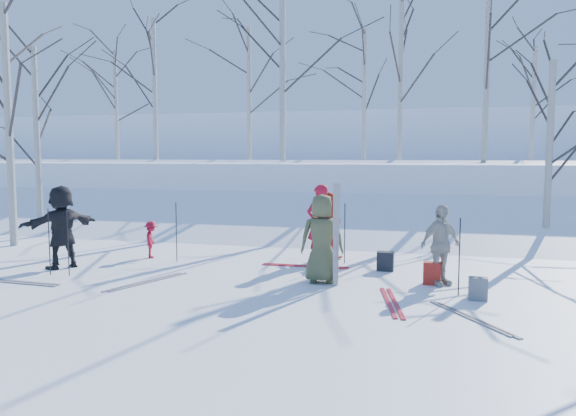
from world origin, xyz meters
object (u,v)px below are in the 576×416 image
(skier_red_north, at_px, (320,224))
(backpack_grey, at_px, (478,289))
(skier_red_seated, at_px, (151,240))
(backpack_red, at_px, (432,273))
(backpack_dark, at_px, (385,261))
(skier_redor_behind, at_px, (328,225))
(skier_olive_center, at_px, (322,239))
(skier_grey_west, at_px, (61,227))
(skier_cream_east, at_px, (440,245))
(dog, at_px, (322,257))

(skier_red_north, bearing_deg, backpack_grey, 100.27)
(skier_red_seated, bearing_deg, backpack_red, -123.47)
(skier_red_seated, height_order, backpack_dark, skier_red_seated)
(skier_red_north, height_order, skier_redor_behind, skier_red_north)
(skier_red_north, distance_m, backpack_grey, 4.14)
(skier_olive_center, xyz_separation_m, skier_grey_west, (-5.62, -0.09, 0.05))
(skier_redor_behind, height_order, skier_grey_west, skier_grey_west)
(skier_red_north, bearing_deg, skier_olive_center, 61.45)
(skier_red_north, relative_size, skier_cream_east, 1.17)
(skier_red_seated, distance_m, backpack_dark, 5.43)
(dog, bearing_deg, skier_red_seated, -26.12)
(dog, bearing_deg, skier_olive_center, 78.18)
(skier_red_north, height_order, skier_red_seated, skier_red_north)
(skier_red_north, relative_size, skier_grey_west, 0.99)
(skier_redor_behind, bearing_deg, skier_red_north, 89.44)
(skier_red_seated, height_order, backpack_grey, skier_red_seated)
(skier_olive_center, bearing_deg, skier_redor_behind, -90.90)
(skier_grey_west, bearing_deg, backpack_grey, 116.47)
(skier_red_seated, xyz_separation_m, backpack_grey, (7.13, -2.05, -0.24))
(skier_red_seated, distance_m, backpack_grey, 7.43)
(skier_olive_center, bearing_deg, skier_red_north, -86.47)
(skier_grey_west, bearing_deg, skier_olive_center, 120.73)
(dog, height_order, backpack_dark, dog)
(skier_redor_behind, height_order, backpack_dark, skier_redor_behind)
(skier_redor_behind, distance_m, backpack_red, 3.25)
(skier_red_seated, relative_size, skier_grey_west, 0.49)
(skier_red_north, relative_size, dog, 2.82)
(skier_olive_center, distance_m, skier_red_seated, 4.63)
(skier_red_seated, bearing_deg, dog, -116.91)
(skier_cream_east, height_order, backpack_dark, skier_cream_east)
(skier_redor_behind, relative_size, backpack_dark, 3.85)
(backpack_grey, bearing_deg, skier_redor_behind, 135.57)
(skier_redor_behind, bearing_deg, dog, 102.25)
(dog, distance_m, backpack_red, 2.42)
(dog, height_order, backpack_red, dog)
(dog, height_order, backpack_grey, dog)
(skier_red_north, bearing_deg, backpack_red, 106.17)
(backpack_grey, bearing_deg, backpack_red, 127.90)
(skier_olive_center, bearing_deg, skier_cream_east, -179.67)
(backpack_red, bearing_deg, skier_grey_west, -176.44)
(skier_cream_east, relative_size, backpack_dark, 3.76)
(skier_red_north, relative_size, backpack_red, 4.18)
(skier_redor_behind, bearing_deg, backpack_grey, 141.57)
(skier_olive_center, bearing_deg, dog, -88.40)
(skier_grey_west, relative_size, backpack_red, 4.21)
(dog, bearing_deg, backpack_red, 136.07)
(skier_cream_east, height_order, backpack_grey, skier_cream_east)
(skier_grey_west, height_order, dog, skier_grey_west)
(skier_olive_center, height_order, backpack_dark, skier_olive_center)
(backpack_grey, xyz_separation_m, backpack_dark, (-1.71, 2.00, 0.01))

